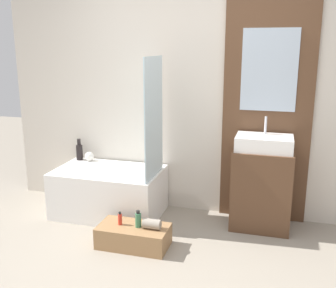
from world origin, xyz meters
TOP-DOWN VIEW (x-y plane):
  - ground_plane at (0.00, 0.00)m, footprint 12.00×12.00m
  - wall_tiled_back at (0.00, 1.58)m, footprint 4.20×0.06m
  - wall_wood_accent at (0.77, 1.53)m, footprint 0.88×0.04m
  - bathtub at (-0.81, 1.18)m, footprint 1.12×0.70m
  - glass_shower_screen at (-0.28, 1.13)m, footprint 0.01×0.55m
  - wooden_step_bench at (-0.31, 0.58)m, footprint 0.64×0.34m
  - vanity_cabinet at (0.77, 1.30)m, footprint 0.57×0.42m
  - sink at (0.77, 1.30)m, footprint 0.54×0.36m
  - vase_tall_dark at (-1.29, 1.44)m, footprint 0.07×0.07m
  - vase_round_light at (-1.16, 1.43)m, footprint 0.10×0.10m
  - bottle_soap_primary at (-0.44, 0.58)m, footprint 0.04×0.04m
  - bottle_soap_secondary at (-0.26, 0.58)m, footprint 0.05×0.05m
  - towel_roll at (-0.13, 0.58)m, footprint 0.16×0.09m

SIDE VIEW (x-z plane):
  - ground_plane at x=0.00m, z-range 0.00..0.00m
  - wooden_step_bench at x=-0.31m, z-range 0.00..0.19m
  - towel_roll at x=-0.13m, z-range 0.19..0.28m
  - bottle_soap_primary at x=-0.44m, z-range 0.19..0.31m
  - bathtub at x=-0.81m, z-range 0.00..0.50m
  - bottle_soap_secondary at x=-0.26m, z-range 0.19..0.34m
  - vanity_cabinet at x=0.77m, z-range 0.00..0.80m
  - vase_round_light at x=-1.16m, z-range 0.50..0.60m
  - vase_tall_dark at x=-1.29m, z-range 0.48..0.72m
  - sink at x=0.77m, z-range 0.71..1.02m
  - glass_shower_screen at x=-0.28m, z-range 0.50..1.68m
  - wall_tiled_back at x=0.00m, z-range 0.00..2.60m
  - wall_wood_accent at x=0.77m, z-range 0.02..2.62m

